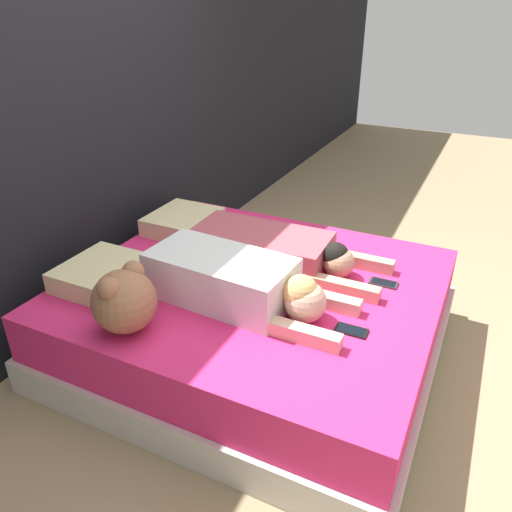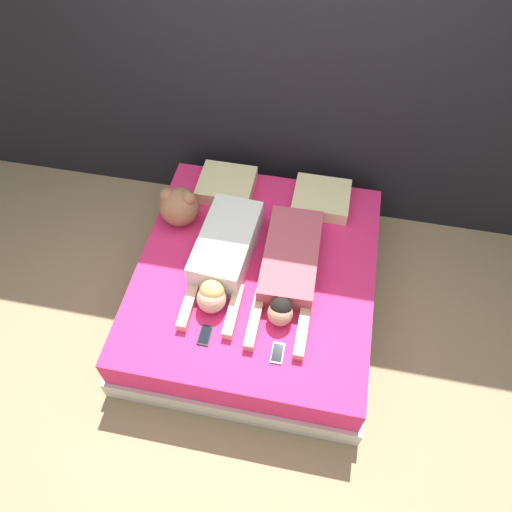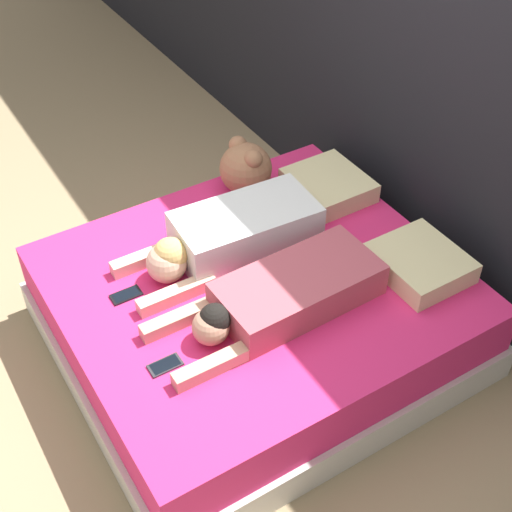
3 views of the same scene
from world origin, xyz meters
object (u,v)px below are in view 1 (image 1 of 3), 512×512
Objects in this scene: pillow_head_right at (183,222)px; pillow_head_left at (103,274)px; cell_phone_right at (384,283)px; person_right at (276,249)px; cell_phone_left at (351,330)px; plush_toy at (124,300)px; person_left at (238,282)px; bed at (256,316)px.

pillow_head_left is at bearing 180.00° from pillow_head_right.
person_right is at bearing 92.51° from cell_phone_right.
plush_toy is at bearing 114.77° from cell_phone_left.
pillow_head_right is 1.13m from plush_toy.
cell_phone_right is 1.36m from plush_toy.
person_right is 0.97m from plush_toy.
person_left is at bearing -179.33° from person_right.
person_left is (-0.62, -0.74, 0.06)m from pillow_head_right.
cell_phone_left is at bearing -128.17° from person_right.
person_right is 0.76m from cell_phone_left.
person_right is (-0.15, -0.73, 0.03)m from pillow_head_right.
person_left reaches higher than pillow_head_right.
person_right is at bearing -49.38° from pillow_head_left.
pillow_head_right is at bearing 84.97° from cell_phone_right.
person_left is 0.81m from cell_phone_right.
pillow_head_left is 1.34m from cell_phone_left.
person_right reaches higher than pillow_head_right.
bed is 0.87m from pillow_head_left.
person_left is at bearing -78.18° from pillow_head_left.
cell_phone_right is (0.27, -0.64, 0.24)m from bed.
person_left reaches higher than cell_phone_right.
cell_phone_right is (0.50, -0.03, 0.00)m from cell_phone_left.
pillow_head_left is at bearing 54.36° from plush_toy.
plush_toy is at bearing 133.61° from cell_phone_right.
cell_phone_left is (-0.62, -1.33, -0.05)m from pillow_head_right.
person_right reaches higher than bed.
pillow_head_left is at bearing 101.82° from person_left.
plush_toy reaches higher than cell_phone_left.
pillow_head_right is 2.94× the size of cell_phone_left.
plush_toy is at bearing 152.75° from bed.
person_right is (0.63, -0.73, 0.03)m from pillow_head_left.
pillow_head_left reaches higher than cell_phone_left.
cell_phone_left is 1.00× the size of cell_phone_right.
person_right reaches higher than cell_phone_left.
pillow_head_left is at bearing 118.16° from bed.
cell_phone_left is (0.01, -0.59, -0.11)m from person_left.
cell_phone_left is (-0.23, -0.60, 0.24)m from bed.
bed is at bearing -27.25° from plush_toy.
person_left is 0.60m from cell_phone_left.
plush_toy is at bearing -159.96° from pillow_head_right.
person_left is at bearing -130.07° from pillow_head_right.
person_right is 0.63m from cell_phone_right.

